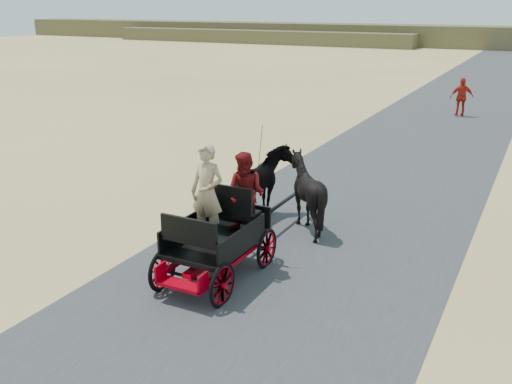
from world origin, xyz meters
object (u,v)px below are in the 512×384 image
at_px(horse_right, 306,193).
at_px(pedestrian, 462,97).
at_px(carriage, 217,259).
at_px(horse_left, 263,186).

distance_m(horse_right, pedestrian, 15.76).
height_order(carriage, pedestrian, pedestrian).
relative_size(carriage, horse_right, 1.41).
distance_m(carriage, pedestrian, 18.80).
relative_size(horse_left, pedestrian, 1.16).
bearing_deg(horse_right, carriage, 79.61).
distance_m(horse_left, horse_right, 1.10).
distance_m(horse_left, pedestrian, 15.87).
relative_size(horse_left, horse_right, 1.18).
xyz_separation_m(carriage, pedestrian, (1.57, 18.73, 0.50)).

